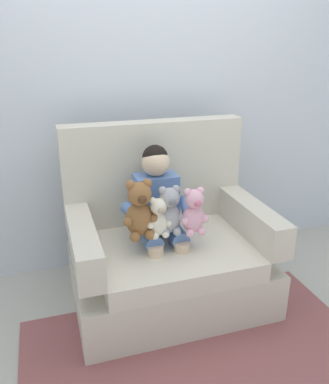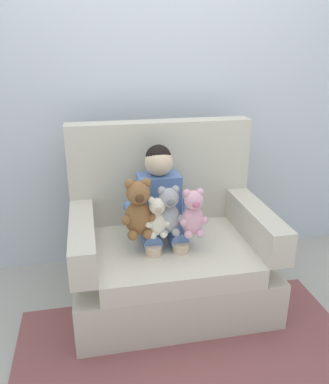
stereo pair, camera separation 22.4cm
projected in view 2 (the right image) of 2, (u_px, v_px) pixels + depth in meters
name	position (u px, v px, depth m)	size (l,w,h in m)	color
ground_plane	(170.00, 299.00, 2.58)	(8.00, 8.00, 0.00)	#ADA89E
back_wall	(151.00, 85.00, 2.72)	(6.00, 0.10, 2.60)	silver
floor_rug	(197.00, 374.00, 2.00)	(1.86, 1.34, 0.01)	#8C4C4C
armchair	(169.00, 249.00, 2.51)	(1.19, 0.85, 1.11)	beige
seated_child	(161.00, 207.00, 2.40)	(0.45, 0.39, 0.82)	#597AB7
plush_cream	(157.00, 218.00, 2.23)	(0.14, 0.12, 0.24)	silver
plush_pink	(193.00, 214.00, 2.24)	(0.17, 0.14, 0.28)	#EAA8BC
plush_grey	(169.00, 212.00, 2.25)	(0.17, 0.14, 0.29)	#9E9EA3
plush_brown	(139.00, 210.00, 2.22)	(0.20, 0.17, 0.34)	brown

